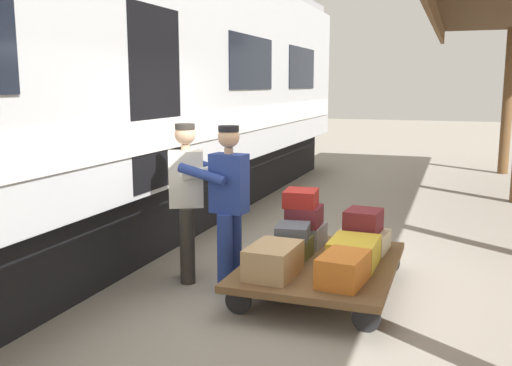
{
  "coord_description": "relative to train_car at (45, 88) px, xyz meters",
  "views": [
    {
      "loc": [
        -1.28,
        5.62,
        2.1
      ],
      "look_at": [
        0.56,
        0.43,
        1.15
      ],
      "focal_mm": 39.95,
      "sensor_mm": 36.0,
      "label": 1
    }
  ],
  "objects": [
    {
      "name": "suitcase_orange_carryall",
      "position": [
        -3.75,
        0.69,
        -1.61
      ],
      "size": [
        0.43,
        0.6,
        0.27
      ],
      "primitive_type": "cube",
      "rotation": [
        0.0,
        0.0,
        -0.11
      ],
      "color": "#CC6B23",
      "rests_on": "luggage_cart"
    },
    {
      "name": "suitcase_maroon_trunk",
      "position": [
        -3.75,
        -0.42,
        -1.41
      ],
      "size": [
        0.39,
        0.43,
        0.24
      ],
      "primitive_type": "cube",
      "rotation": [
        0.0,
        0.0,
        -0.09
      ],
      "color": "maroon",
      "rests_on": "suitcase_cream_canvas"
    },
    {
      "name": "suitcase_yellow_case",
      "position": [
        -3.75,
        0.13,
        -1.61
      ],
      "size": [
        0.46,
        0.59,
        0.27
      ],
      "primitive_type": "cube",
      "rotation": [
        0.0,
        0.0,
        -0.02
      ],
      "color": "gold",
      "rests_on": "luggage_cart"
    },
    {
      "name": "porter_in_overalls",
      "position": [
        -2.48,
        0.37,
        -1.14
      ],
      "size": [
        0.69,
        0.47,
        1.7
      ],
      "color": "navy",
      "rests_on": "ground_plane"
    },
    {
      "name": "ground_plane",
      "position": [
        -3.37,
        0.0,
        -2.06
      ],
      "size": [
        60.0,
        60.0,
        0.0
      ],
      "primitive_type": "plane",
      "color": "gray"
    },
    {
      "name": "suitcase_gray_aluminum",
      "position": [
        -3.08,
        -0.43,
        -1.63
      ],
      "size": [
        0.45,
        0.46,
        0.23
      ],
      "primitive_type": "cube",
      "rotation": [
        0.0,
        0.0,
        -0.04
      ],
      "color": "#9EA0A5",
      "rests_on": "luggage_cart"
    },
    {
      "name": "luggage_cart",
      "position": [
        -3.41,
        0.13,
        -1.79
      ],
      "size": [
        1.48,
        2.04,
        0.32
      ],
      "color": "brown",
      "rests_on": "ground_plane"
    },
    {
      "name": "suitcase_cream_canvas",
      "position": [
        -3.75,
        -0.43,
        -1.64
      ],
      "size": [
        0.56,
        0.53,
        0.21
      ],
      "primitive_type": "cube",
      "rotation": [
        0.0,
        0.0,
        -0.08
      ],
      "color": "beige",
      "rests_on": "luggage_cart"
    },
    {
      "name": "train_car",
      "position": [
        0.0,
        0.0,
        0.0
      ],
      "size": [
        3.02,
        17.59,
        4.0
      ],
      "color": "#B7BABF",
      "rests_on": "ground_plane"
    },
    {
      "name": "suitcase_red_plastic",
      "position": [
        -3.05,
        -0.39,
        -1.2
      ],
      "size": [
        0.38,
        0.43,
        0.18
      ],
      "primitive_type": "cube",
      "rotation": [
        0.0,
        0.0,
        0.09
      ],
      "color": "#AD231E",
      "rests_on": "suitcase_burgundy_valise"
    },
    {
      "name": "suitcase_olive_duffel",
      "position": [
        -3.08,
        0.13,
        -1.64
      ],
      "size": [
        0.4,
        0.49,
        0.21
      ],
      "primitive_type": "cube",
      "rotation": [
        0.0,
        0.0,
        -0.06
      ],
      "color": "brown",
      "rests_on": "luggage_cart"
    },
    {
      "name": "suitcase_slate_roller",
      "position": [
        -3.11,
        0.11,
        -1.46
      ],
      "size": [
        0.38,
        0.44,
        0.15
      ],
      "primitive_type": "cube",
      "rotation": [
        0.0,
        0.0,
        0.14
      ],
      "color": "#4C515B",
      "rests_on": "suitcase_olive_duffel"
    },
    {
      "name": "suitcase_burgundy_valise",
      "position": [
        -3.09,
        -0.4,
        -1.4
      ],
      "size": [
        0.37,
        0.42,
        0.22
      ],
      "primitive_type": "cube",
      "rotation": [
        0.0,
        0.0,
        0.03
      ],
      "color": "maroon",
      "rests_on": "suitcase_gray_aluminum"
    },
    {
      "name": "porter_by_door",
      "position": [
        -1.98,
        0.25,
        -1.14
      ],
      "size": [
        0.74,
        0.61,
        1.7
      ],
      "color": "#332D28",
      "rests_on": "ground_plane"
    },
    {
      "name": "suitcase_tan_vintage",
      "position": [
        -3.08,
        0.69,
        -1.59
      ],
      "size": [
        0.45,
        0.63,
        0.29
      ],
      "primitive_type": "cube",
      "rotation": [
        0.0,
        0.0,
        -0.05
      ],
      "color": "tan",
      "rests_on": "luggage_cart"
    }
  ]
}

